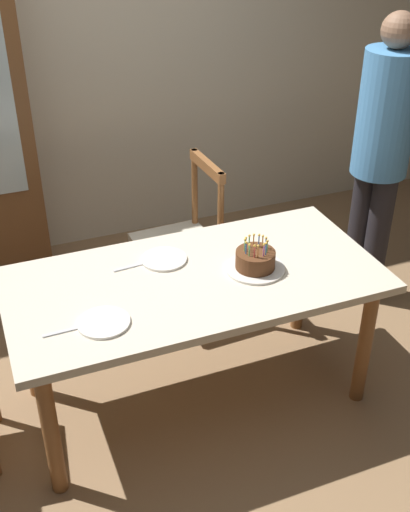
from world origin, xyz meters
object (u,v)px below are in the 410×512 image
at_px(birthday_cake, 255,261).
at_px(plate_near_celebrant, 104,322).
at_px(plate_far_side, 164,259).
at_px(person_guest, 381,148).
at_px(chair_spindle_back, 181,244).
at_px(dining_table, 195,293).

relative_size(birthday_cake, plate_near_celebrant, 1.27).
distance_m(plate_far_side, person_guest, 1.45).
xyz_separation_m(plate_far_side, chair_spindle_back, (0.28, 0.55, -0.28)).
xyz_separation_m(dining_table, person_guest, (1.31, 0.49, 0.34)).
xyz_separation_m(birthday_cake, person_guest, (1.03, 0.53, 0.21)).
bearing_deg(chair_spindle_back, person_guest, -12.85).
xyz_separation_m(birthday_cake, plate_far_side, (-0.37, 0.23, -0.04)).
height_order(birthday_cake, plate_near_celebrant, birthday_cake).
height_order(plate_near_celebrant, person_guest, person_guest).
relative_size(chair_spindle_back, person_guest, 0.55).
bearing_deg(birthday_cake, dining_table, 171.13).
bearing_deg(person_guest, plate_far_side, -168.03).
distance_m(dining_table, plate_far_side, 0.23).
height_order(birthday_cake, plate_far_side, birthday_cake).
relative_size(dining_table, chair_spindle_back, 1.82).
xyz_separation_m(dining_table, plate_far_side, (-0.09, 0.19, 0.10)).
bearing_deg(plate_near_celebrant, dining_table, 21.74).
distance_m(birthday_cake, chair_spindle_back, 0.85).
height_order(plate_far_side, chair_spindle_back, chair_spindle_back).
relative_size(dining_table, birthday_cake, 6.16).
xyz_separation_m(plate_near_celebrant, plate_far_side, (0.39, 0.38, 0.00)).
height_order(plate_near_celebrant, chair_spindle_back, chair_spindle_back).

